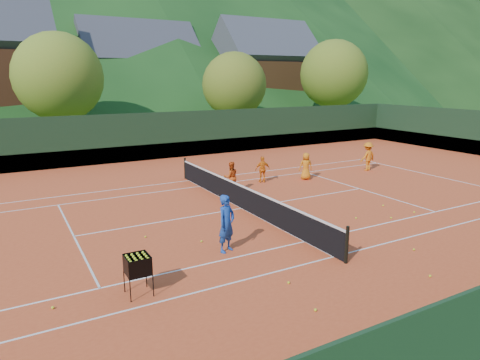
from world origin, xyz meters
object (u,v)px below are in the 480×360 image
coach (226,224)px  tennis_net (242,196)px  student_b (263,169)px  chalet_mid (139,79)px  student_c (306,166)px  ball_hopper (138,266)px  student_d (368,156)px  student_a (231,177)px  chalet_right (264,77)px

coach → tennis_net: (2.55, 3.57, -0.38)m
student_b → chalet_mid: bearing=-81.7°
student_c → ball_hopper: 13.40m
student_d → chalet_mid: (-3.77, 31.13, 4.16)m
student_c → ball_hopper: bearing=55.6°
student_a → student_c: student_a is taller
chalet_mid → ball_hopper: bearing=-106.6°
chalet_right → ball_hopper: bearing=-126.3°
student_a → chalet_mid: (5.20, 31.57, 4.26)m
coach → tennis_net: coach is taller
student_c → student_d: student_d is taller
student_c → tennis_net: size_ratio=0.12×
coach → student_a: bearing=36.4°
ball_hopper → coach: bearing=23.1°
coach → student_a: coach is taller
coach → student_c: bearing=14.4°
student_d → tennis_net: size_ratio=0.13×
student_a → chalet_right: chalet_right is taller
student_c → student_d: 4.42m
student_c → tennis_net: (-5.35, -2.79, -0.20)m
student_d → student_a: bearing=-2.6°
ball_hopper → student_a: bearing=48.7°
coach → student_a: (3.35, 6.00, -0.17)m
coach → tennis_net: bearing=30.1°
coach → student_c: coach is taller
student_b → student_a: bearing=35.7°
chalet_mid → coach: bearing=-102.8°
student_d → tennis_net: 10.19m
chalet_right → tennis_net: bearing=-123.7°
chalet_mid → tennis_net: bearing=-100.0°
tennis_net → chalet_mid: (6.00, 34.00, 4.47)m
student_c → student_d: bearing=-158.3°
coach → ball_hopper: 3.35m
student_d → tennis_net: student_d is taller
student_a → ball_hopper: 9.74m
coach → student_c: 10.14m
student_c → chalet_mid: size_ratio=0.11×
tennis_net → coach: bearing=-125.5°
coach → ball_hopper: (-3.08, -1.31, -0.13)m
ball_hopper → chalet_mid: (11.63, 38.88, 4.22)m
student_d → chalet_mid: chalet_mid is taller
student_b → tennis_net: student_b is taller
student_a → student_d: (8.97, 0.44, 0.09)m
coach → ball_hopper: size_ratio=1.76×
student_b → chalet_mid: size_ratio=0.10×
coach → ball_hopper: bearing=178.7°
student_b → student_d: 6.70m
coach → chalet_mid: size_ratio=0.14×
student_b → tennis_net: size_ratio=0.11×
student_c → chalet_right: chalet_right is taller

